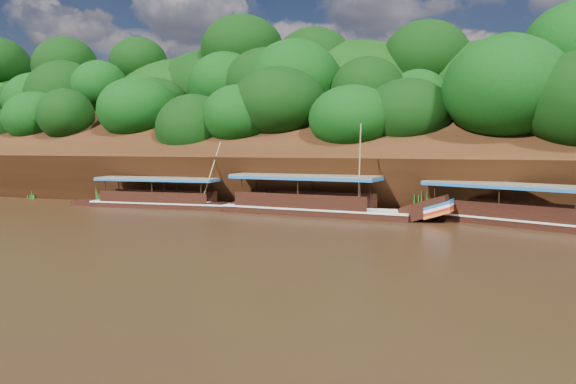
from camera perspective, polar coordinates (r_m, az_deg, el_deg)
name	(u,v)px	position (r m, az deg, el deg)	size (l,w,h in m)	color
ground	(284,232)	(29.80, -0.41, -4.10)	(160.00, 160.00, 0.00)	black
riverbank	(375,175)	(51.35, 8.87, 1.72)	(120.00, 30.06, 19.40)	black
boat_0	(532,218)	(34.41, 23.58, -2.40)	(14.32, 7.48, 6.18)	black
boat_1	(326,207)	(36.70, 3.93, -1.49)	(15.31, 3.41, 6.38)	black
boat_2	(176,201)	(41.84, -11.29, -0.92)	(14.15, 3.14, 5.25)	black
reeds	(303,198)	(39.47, 1.56, -0.62)	(47.78, 2.14, 2.23)	#1C691A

